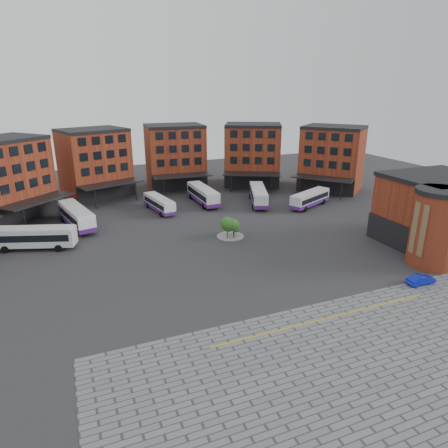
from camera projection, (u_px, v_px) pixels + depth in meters
name	position (u px, v px, depth m)	size (l,w,h in m)	color
ground	(251.00, 268.00, 53.45)	(160.00, 160.00, 0.00)	#28282B
paving_zone	(382.00, 365.00, 34.90)	(50.00, 22.00, 0.02)	slate
yellow_line	(327.00, 318.00, 41.90)	(26.00, 0.15, 0.02)	gold
main_building	(151.00, 167.00, 82.85)	(94.14, 42.48, 14.60)	brown
east_building	(435.00, 213.00, 59.22)	(17.40, 15.40, 10.60)	brown
tree_island	(231.00, 226.00, 63.82)	(4.40, 4.40, 3.56)	gray
bus_a	(34.00, 236.00, 59.15)	(12.17, 6.35, 3.37)	silver
bus_b	(76.00, 216.00, 68.59)	(5.77, 12.97, 3.56)	white
bus_c	(159.00, 204.00, 77.12)	(4.14, 10.50, 2.88)	white
bus_d	(203.00, 194.00, 82.40)	(3.27, 12.31, 3.45)	silver
bus_e	(258.00, 195.00, 81.91)	(7.08, 12.40, 3.44)	silver
bus_f	(310.00, 198.00, 80.10)	(11.07, 7.07, 3.11)	silver
blue_car	(421.00, 280.00, 49.02)	(1.29, 3.71, 1.22)	#0D1BB4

